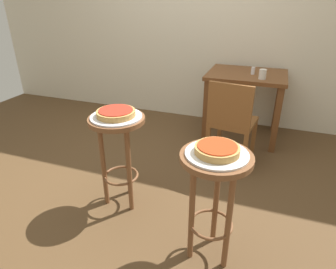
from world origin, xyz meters
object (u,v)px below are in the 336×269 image
(serving_plate_middle, at_px, (116,117))
(cup_near_edge, at_px, (263,74))
(stool_middle, at_px, (118,141))
(dining_table, at_px, (246,85))
(serving_plate_foreground, at_px, (217,154))
(pizza_foreground, at_px, (217,149))
(wooden_chair, at_px, (231,121))
(pizza_middle, at_px, (116,113))
(condiment_shaker, at_px, (253,71))
(stool_foreground, at_px, (214,183))

(serving_plate_middle, xyz_separation_m, cup_near_edge, (0.91, 1.39, 0.06))
(stool_middle, height_order, dining_table, dining_table)
(serving_plate_foreground, xyz_separation_m, pizza_foreground, (-0.00, 0.00, 0.03))
(pizza_foreground, relative_size, stool_middle, 0.33)
(stool_middle, height_order, serving_plate_middle, serving_plate_middle)
(wooden_chair, bearing_deg, pizza_foreground, -86.25)
(pizza_foreground, distance_m, cup_near_edge, 1.68)
(cup_near_edge, bearing_deg, pizza_middle, -123.21)
(pizza_middle, height_order, condiment_shaker, condiment_shaker)
(cup_near_edge, bearing_deg, wooden_chair, -111.77)
(stool_foreground, distance_m, pizza_middle, 0.86)
(serving_plate_foreground, distance_m, stool_middle, 0.86)
(stool_middle, height_order, cup_near_edge, cup_near_edge)
(serving_plate_foreground, relative_size, wooden_chair, 0.41)
(stool_foreground, bearing_deg, pizza_middle, 159.68)
(stool_foreground, distance_m, cup_near_edge, 1.70)
(stool_middle, bearing_deg, wooden_chair, 51.29)
(pizza_middle, bearing_deg, stool_middle, -97.13)
(stool_middle, xyz_separation_m, serving_plate_middle, (0.00, 0.00, 0.19))
(pizza_foreground, bearing_deg, serving_plate_middle, 159.68)
(serving_plate_foreground, height_order, wooden_chair, wooden_chair)
(stool_middle, height_order, wooden_chair, wooden_chair)
(stool_middle, bearing_deg, serving_plate_middle, 86.42)
(stool_foreground, height_order, serving_plate_foreground, serving_plate_foreground)
(pizza_foreground, xyz_separation_m, pizza_middle, (-0.78, 0.29, 0.00))
(stool_foreground, bearing_deg, wooden_chair, 93.75)
(stool_foreground, relative_size, dining_table, 0.88)
(stool_foreground, xyz_separation_m, cup_near_edge, (0.13, 1.68, 0.25))
(wooden_chair, bearing_deg, condiment_shaker, 82.04)
(stool_middle, bearing_deg, pizza_middle, 82.87)
(stool_middle, relative_size, serving_plate_middle, 2.00)
(wooden_chair, bearing_deg, serving_plate_foreground, -86.25)
(pizza_foreground, distance_m, pizza_middle, 0.84)
(serving_plate_middle, xyz_separation_m, wooden_chair, (0.71, 0.88, -0.28))
(stool_foreground, bearing_deg, serving_plate_foreground, -90.00)
(pizza_middle, bearing_deg, serving_plate_foreground, -20.32)
(cup_near_edge, bearing_deg, serving_plate_foreground, -94.28)
(serving_plate_foreground, distance_m, cup_near_edge, 1.68)
(stool_middle, height_order, pizza_middle, pizza_middle)
(stool_middle, bearing_deg, stool_foreground, -20.32)
(serving_plate_foreground, bearing_deg, pizza_middle, 159.68)
(stool_middle, xyz_separation_m, pizza_middle, (0.00, 0.00, 0.22))
(condiment_shaker, bearing_deg, cup_near_edge, -57.08)
(serving_plate_middle, distance_m, condiment_shaker, 1.75)
(serving_plate_foreground, xyz_separation_m, pizza_middle, (-0.78, 0.29, 0.03))
(pizza_middle, height_order, wooden_chair, wooden_chair)
(serving_plate_foreground, bearing_deg, pizza_foreground, 180.00)
(condiment_shaker, bearing_deg, stool_foreground, -90.54)
(dining_table, bearing_deg, stool_foreground, -88.72)
(pizza_foreground, bearing_deg, stool_middle, 159.68)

